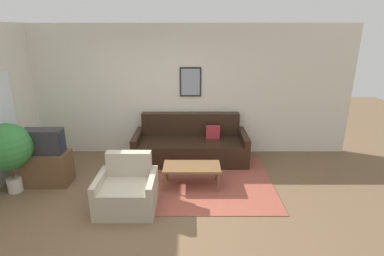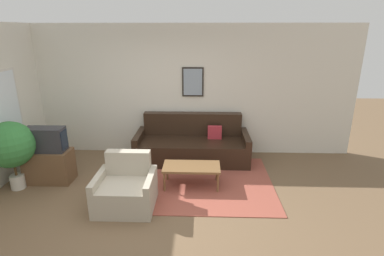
{
  "view_description": "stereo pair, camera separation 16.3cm",
  "coord_description": "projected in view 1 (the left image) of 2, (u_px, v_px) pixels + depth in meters",
  "views": [
    {
      "loc": [
        0.67,
        -3.74,
        2.58
      ],
      "look_at": [
        0.65,
        1.49,
        0.85
      ],
      "focal_mm": 28.0,
      "sensor_mm": 36.0,
      "label": 1
    },
    {
      "loc": [
        0.83,
        -3.73,
        2.58
      ],
      "look_at": [
        0.65,
        1.49,
        0.85
      ],
      "focal_mm": 28.0,
      "sensor_mm": 36.0,
      "label": 2
    }
  ],
  "objects": [
    {
      "name": "tv",
      "position": [
        44.0,
        141.0,
        5.04
      ],
      "size": [
        0.67,
        0.28,
        0.42
      ],
      "color": "#2D2D33",
      "rests_on": "tv_stand"
    },
    {
      "name": "potted_plant_by_window",
      "position": [
        45.0,
        146.0,
        5.47
      ],
      "size": [
        0.56,
        0.56,
        0.86
      ],
      "color": "#383D42",
      "rests_on": "ground_plane"
    },
    {
      "name": "couch",
      "position": [
        192.0,
        145.0,
        6.13
      ],
      "size": [
        2.27,
        0.9,
        0.92
      ],
      "color": "black",
      "rests_on": "ground_plane"
    },
    {
      "name": "coffee_table",
      "position": [
        193.0,
        168.0,
        5.08
      ],
      "size": [
        0.97,
        0.48,
        0.38
      ],
      "color": "brown",
      "rests_on": "ground_plane"
    },
    {
      "name": "wall_back",
      "position": [
        161.0,
        91.0,
        6.25
      ],
      "size": [
        8.0,
        0.09,
        2.7
      ],
      "color": "silver",
      "rests_on": "ground_plane"
    },
    {
      "name": "area_rug",
      "position": [
        200.0,
        182.0,
        5.31
      ],
      "size": [
        2.56,
        2.07,
        0.01
      ],
      "color": "#9E4C3D",
      "rests_on": "ground_plane"
    },
    {
      "name": "armchair",
      "position": [
        128.0,
        191.0,
        4.5
      ],
      "size": [
        0.87,
        0.76,
        0.8
      ],
      "rotation": [
        0.0,
        0.0,
        0.15
      ],
      "color": "#B2A893",
      "rests_on": "ground_plane"
    },
    {
      "name": "ground_plane",
      "position": [
        147.0,
        215.0,
        4.36
      ],
      "size": [
        16.0,
        16.0,
        0.0
      ],
      "primitive_type": "plane",
      "color": "brown"
    },
    {
      "name": "potted_plant_small",
      "position": [
        43.0,
        149.0,
        5.4
      ],
      "size": [
        0.48,
        0.48,
        0.78
      ],
      "color": "beige",
      "rests_on": "ground_plane"
    },
    {
      "name": "tv_stand",
      "position": [
        48.0,
        168.0,
        5.19
      ],
      "size": [
        0.79,
        0.41,
        0.58
      ],
      "color": "brown",
      "rests_on": "ground_plane"
    },
    {
      "name": "potted_plant_tall",
      "position": [
        9.0,
        148.0,
        4.78
      ],
      "size": [
        0.76,
        0.76,
        1.18
      ],
      "color": "beige",
      "rests_on": "ground_plane"
    }
  ]
}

